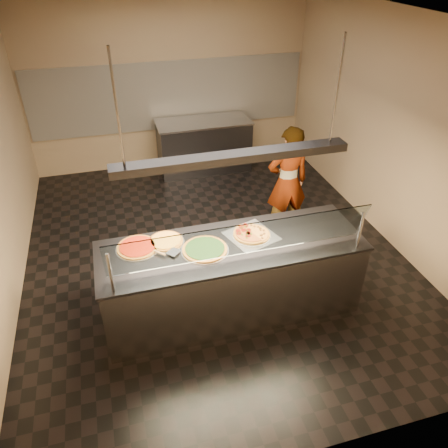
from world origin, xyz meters
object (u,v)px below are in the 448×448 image
object	(u,v)px
serving_counter	(231,278)
pizza_tomato	(137,247)
half_pizza_pepperoni	(243,234)
pizza_cheese	(166,241)
sneeze_guard	(242,240)
prep_table	(204,145)
heat_lamp_housing	(233,157)
perforated_tray	(251,235)
half_pizza_sausage	(260,232)
pizza_spinach	(205,249)
worker	(287,182)
pizza_spatula	(165,252)

from	to	relation	value
serving_counter	pizza_tomato	size ratio (longest dim) A/B	6.28
half_pizza_pepperoni	pizza_cheese	world-z (taller)	half_pizza_pepperoni
sneeze_guard	pizza_tomato	bearing A→B (deg)	150.29
prep_table	heat_lamp_housing	distance (m)	4.03
serving_counter	pizza_cheese	bearing A→B (deg)	160.05
sneeze_guard	perforated_tray	bearing A→B (deg)	60.42
sneeze_guard	heat_lamp_housing	bearing A→B (deg)	90.00
half_pizza_pepperoni	pizza_tomato	xyz separation A→B (m)	(-1.14, 0.11, -0.02)
serving_counter	sneeze_guard	bearing A→B (deg)	-90.00
pizza_cheese	pizza_tomato	bearing A→B (deg)	-174.80
heat_lamp_housing	half_pizza_sausage	bearing A→B (deg)	16.60
perforated_tray	half_pizza_sausage	world-z (taller)	half_pizza_sausage
heat_lamp_housing	pizza_spinach	bearing A→B (deg)	-177.61
pizza_cheese	pizza_spinach	bearing A→B (deg)	-34.70
prep_table	worker	size ratio (longest dim) A/B	1.03
pizza_tomato	pizza_spatula	size ratio (longest dim) A/B	1.62
perforated_tray	pizza_cheese	size ratio (longest dim) A/B	1.53
half_pizza_sausage	pizza_cheese	distance (m)	1.04
serving_counter	half_pizza_sausage	xyz separation A→B (m)	(0.35, 0.11, 0.49)
half_pizza_pepperoni	half_pizza_sausage	world-z (taller)	half_pizza_pepperoni
sneeze_guard	prep_table	size ratio (longest dim) A/B	1.56
sneeze_guard	heat_lamp_housing	size ratio (longest dim) A/B	1.15
perforated_tray	pizza_spatula	xyz separation A→B (m)	(-0.96, -0.08, 0.02)
pizza_spatula	worker	xyz separation A→B (m)	(1.92, 1.32, -0.14)
sneeze_guard	heat_lamp_housing	xyz separation A→B (m)	(0.00, 0.34, 0.72)
pizza_tomato	worker	distance (m)	2.47
half_pizza_pepperoni	pizza_cheese	size ratio (longest dim) A/B	1.10
serving_counter	perforated_tray	xyz separation A→B (m)	(0.25, 0.11, 0.47)
sneeze_guard	half_pizza_pepperoni	size ratio (longest dim) A/B	5.97
prep_table	worker	xyz separation A→B (m)	(0.64, -2.35, 0.35)
perforated_tray	pizza_tomato	xyz separation A→B (m)	(-1.23, 0.11, 0.01)
half_pizza_sausage	pizza_spinach	xyz separation A→B (m)	(-0.66, -0.12, -0.01)
pizza_cheese	prep_table	distance (m)	3.71
sneeze_guard	heat_lamp_housing	distance (m)	0.80
pizza_tomato	heat_lamp_housing	size ratio (longest dim) A/B	0.20
worker	heat_lamp_housing	bearing A→B (deg)	48.68
worker	heat_lamp_housing	world-z (taller)	heat_lamp_housing
serving_counter	half_pizza_pepperoni	distance (m)	0.53
pizza_tomato	heat_lamp_housing	world-z (taller)	heat_lamp_housing
half_pizza_sausage	pizza_spinach	bearing A→B (deg)	-169.78
half_pizza_sausage	heat_lamp_housing	size ratio (longest dim) A/B	0.19
half_pizza_sausage	pizza_spinach	size ratio (longest dim) A/B	0.87
sneeze_guard	perforated_tray	world-z (taller)	sneeze_guard
pizza_spatula	perforated_tray	bearing A→B (deg)	4.49
sneeze_guard	half_pizza_pepperoni	bearing A→B (deg)	70.58
pizza_spinach	pizza_tomato	size ratio (longest dim) A/B	1.10
half_pizza_pepperoni	pizza_tomato	distance (m)	1.14
prep_table	pizza_cheese	bearing A→B (deg)	-109.82
perforated_tray	pizza_spinach	world-z (taller)	pizza_spinach
serving_counter	pizza_spatula	size ratio (longest dim) A/B	10.17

